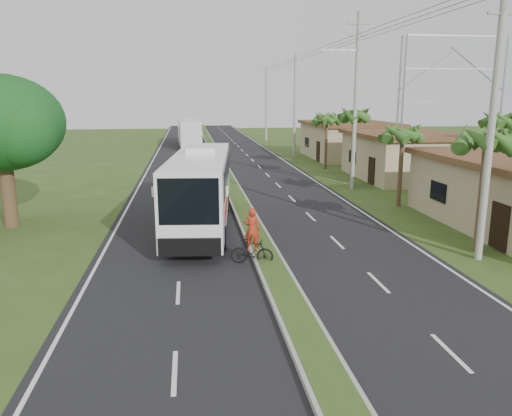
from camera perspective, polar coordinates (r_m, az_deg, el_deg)
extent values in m
plane|color=#31471A|center=(17.41, 2.86, -9.10)|extent=(180.00, 180.00, 0.00)
cube|color=black|center=(36.59, -2.86, 2.47)|extent=(14.00, 160.00, 0.02)
cube|color=gray|center=(36.57, -2.86, 2.60)|extent=(1.20, 160.00, 0.17)
cube|color=#31471A|center=(36.56, -2.86, 2.74)|extent=(0.95, 160.00, 0.02)
cube|color=silver|center=(36.65, -13.36, 2.15)|extent=(0.12, 160.00, 0.01)
cube|color=silver|center=(37.73, 7.34, 2.68)|extent=(0.12, 160.00, 0.01)
cube|color=tan|center=(41.81, 16.45, 5.55)|extent=(7.00, 10.00, 3.35)
cube|color=#54341D|center=(41.64, 16.61, 8.06)|extent=(7.60, 10.60, 0.32)
cube|color=tan|center=(54.81, 10.50, 7.49)|extent=(8.00, 11.00, 3.50)
cube|color=#54341D|center=(54.68, 10.58, 9.48)|extent=(8.60, 11.60, 0.32)
cylinder|color=#473321|center=(22.73, 24.37, 1.51)|extent=(0.26, 0.26, 5.00)
cylinder|color=#473321|center=(30.81, 16.19, 4.39)|extent=(0.26, 0.26, 4.60)
cylinder|color=#473321|center=(37.03, 11.02, 6.58)|extent=(0.26, 0.26, 5.40)
cylinder|color=#473321|center=(45.76, 8.01, 7.42)|extent=(0.26, 0.26, 4.80)
cylinder|color=#473321|center=(37.28, 25.86, 5.44)|extent=(0.26, 0.26, 5.20)
cylinder|color=#473321|center=(27.76, -26.49, 2.08)|extent=(0.70, 0.70, 4.00)
ellipsoid|color=#103C13|center=(27.43, -27.15, 8.66)|extent=(6.00, 6.00, 4.68)
sphere|color=#103C13|center=(26.13, -25.29, 8.05)|extent=(3.40, 3.40, 3.40)
cylinder|color=gray|center=(21.30, 25.36, 8.90)|extent=(0.28, 0.28, 11.00)
cube|color=gray|center=(21.48, 26.39, 19.31)|extent=(1.20, 0.10, 0.10)
cylinder|color=gray|center=(35.80, 11.30, 11.67)|extent=(0.28, 0.28, 12.00)
cube|color=gray|center=(36.11, 11.67, 19.94)|extent=(1.60, 0.12, 0.12)
cube|color=gray|center=(36.01, 11.61, 18.68)|extent=(1.20, 0.10, 0.10)
cube|color=gray|center=(35.56, 9.63, 17.38)|extent=(2.40, 0.10, 0.10)
cylinder|color=gray|center=(55.12, 4.45, 11.59)|extent=(0.28, 0.28, 11.00)
cube|color=gray|center=(55.24, 4.54, 16.47)|extent=(1.60, 0.12, 0.12)
cube|color=gray|center=(55.19, 4.52, 15.64)|extent=(1.20, 0.10, 0.10)
cylinder|color=gray|center=(74.79, 1.18, 11.69)|extent=(0.28, 0.28, 10.50)
cube|color=gray|center=(74.86, 1.20, 15.09)|extent=(1.60, 0.12, 0.12)
cube|color=gray|center=(74.82, 1.19, 14.48)|extent=(1.20, 0.10, 0.10)
cylinder|color=gray|center=(49.61, 16.44, 11.60)|extent=(0.18, 0.18, 12.00)
cylinder|color=gray|center=(54.42, 26.28, 10.87)|extent=(0.18, 0.18, 12.00)
cylinder|color=gray|center=(50.53, 15.97, 11.63)|extent=(0.18, 0.18, 12.00)
cylinder|color=gray|center=(55.26, 25.70, 10.93)|extent=(0.18, 0.18, 12.00)
cube|color=gray|center=(52.27, 21.32, 11.28)|extent=(10.00, 0.14, 0.14)
cube|color=gray|center=(52.33, 21.59, 14.56)|extent=(10.00, 0.14, 0.14)
cube|color=gray|center=(52.56, 21.87, 17.82)|extent=(10.00, 0.14, 0.14)
cube|color=white|center=(24.95, -6.31, 2.44)|extent=(3.77, 12.43, 3.21)
cube|color=black|center=(25.44, -6.24, 4.25)|extent=(3.57, 10.00, 1.28)
cube|color=black|center=(18.93, -7.70, 0.74)|extent=(2.30, 0.37, 1.80)
cube|color=#A30D1E|center=(23.88, -6.49, 0.41)|extent=(3.12, 5.54, 0.56)
cube|color=yellow|center=(25.42, -6.21, 0.57)|extent=(2.90, 3.31, 0.25)
cube|color=white|center=(25.92, -6.20, 6.73)|extent=(1.67, 2.58, 0.29)
cylinder|color=black|center=(21.66, -10.02, -3.40)|extent=(0.43, 1.09, 1.06)
cylinder|color=black|center=(21.46, -3.90, -3.39)|extent=(0.43, 1.09, 1.06)
cylinder|color=black|center=(28.54, -8.05, 0.54)|extent=(0.43, 1.09, 1.06)
cylinder|color=black|center=(28.38, -3.42, 0.58)|extent=(0.43, 1.09, 1.06)
cube|color=silver|center=(67.36, -7.65, 8.57)|extent=(3.13, 12.13, 3.35)
cube|color=black|center=(67.82, -7.70, 9.44)|extent=(3.04, 8.99, 1.14)
cube|color=orange|center=(66.37, -7.59, 7.96)|extent=(2.91, 5.86, 0.37)
cylinder|color=black|center=(62.48, -8.46, 7.01)|extent=(0.36, 1.02, 1.00)
cylinder|color=black|center=(62.59, -6.34, 7.08)|extent=(0.36, 1.02, 1.00)
cylinder|color=black|center=(71.85, -8.71, 7.72)|extent=(0.36, 1.02, 1.00)
cylinder|color=black|center=(71.95, -6.87, 7.78)|extent=(0.36, 1.02, 1.00)
imported|color=black|center=(19.56, -0.46, -5.03)|extent=(1.75, 0.92, 1.01)
imported|color=#9C2916|center=(19.31, -0.46, -2.49)|extent=(0.71, 0.56, 1.71)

